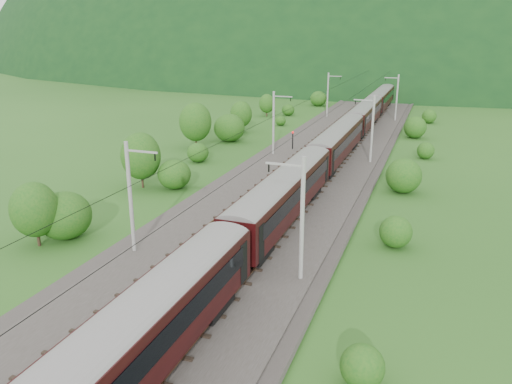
% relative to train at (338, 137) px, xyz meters
% --- Properties ---
extents(ground, '(600.00, 600.00, 0.00)m').
position_rel_train_xyz_m(ground, '(-2.40, -30.32, -3.41)').
color(ground, '#234F18').
rests_on(ground, ground).
extents(railbed, '(14.00, 220.00, 0.30)m').
position_rel_train_xyz_m(railbed, '(-2.40, -20.32, -3.26)').
color(railbed, '#38332D').
rests_on(railbed, ground).
extents(track_left, '(2.40, 220.00, 0.27)m').
position_rel_train_xyz_m(track_left, '(-4.80, -20.32, -3.04)').
color(track_left, brown).
rests_on(track_left, railbed).
extents(track_right, '(2.40, 220.00, 0.27)m').
position_rel_train_xyz_m(track_right, '(-0.00, -20.32, -3.04)').
color(track_right, brown).
rests_on(track_right, railbed).
extents(catenary_left, '(2.54, 192.28, 8.00)m').
position_rel_train_xyz_m(catenary_left, '(-8.52, 1.68, 1.09)').
color(catenary_left, gray).
rests_on(catenary_left, railbed).
extents(catenary_right, '(2.54, 192.28, 8.00)m').
position_rel_train_xyz_m(catenary_right, '(3.72, 1.68, 1.09)').
color(catenary_right, gray).
rests_on(catenary_right, railbed).
extents(overhead_wires, '(4.83, 198.00, 0.03)m').
position_rel_train_xyz_m(overhead_wires, '(-2.40, -20.32, 3.69)').
color(overhead_wires, black).
rests_on(overhead_wires, ground).
extents(mountain_main, '(504.00, 360.00, 244.00)m').
position_rel_train_xyz_m(mountain_main, '(-2.40, 229.68, -3.41)').
color(mountain_main, black).
rests_on(mountain_main, ground).
extents(mountain_ridge, '(336.00, 280.00, 132.00)m').
position_rel_train_xyz_m(mountain_ridge, '(-122.40, 269.68, -3.41)').
color(mountain_ridge, black).
rests_on(mountain_ridge, ground).
extents(train, '(2.86, 159.64, 4.97)m').
position_rel_train_xyz_m(train, '(0.00, 0.00, 0.00)').
color(train, black).
rests_on(train, ground).
extents(hazard_post_near, '(0.16, 0.16, 1.50)m').
position_rel_train_xyz_m(hazard_post_near, '(-2.51, 3.65, -2.36)').
color(hazard_post_near, red).
rests_on(hazard_post_near, railbed).
extents(hazard_post_far, '(0.18, 0.18, 1.72)m').
position_rel_train_xyz_m(hazard_post_far, '(-1.64, 0.05, -2.25)').
color(hazard_post_far, red).
rests_on(hazard_post_far, railbed).
extents(signal, '(0.27, 0.27, 2.40)m').
position_rel_train_xyz_m(signal, '(-7.02, 5.20, -1.70)').
color(signal, black).
rests_on(signal, railbed).
extents(vegetation_left, '(12.09, 141.86, 6.32)m').
position_rel_train_xyz_m(vegetation_left, '(-16.71, -16.34, -1.03)').
color(vegetation_left, '#195115').
rests_on(vegetation_left, ground).
extents(vegetation_right, '(5.47, 109.57, 3.16)m').
position_rel_train_xyz_m(vegetation_right, '(8.93, -22.97, -1.99)').
color(vegetation_right, '#195115').
rests_on(vegetation_right, ground).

